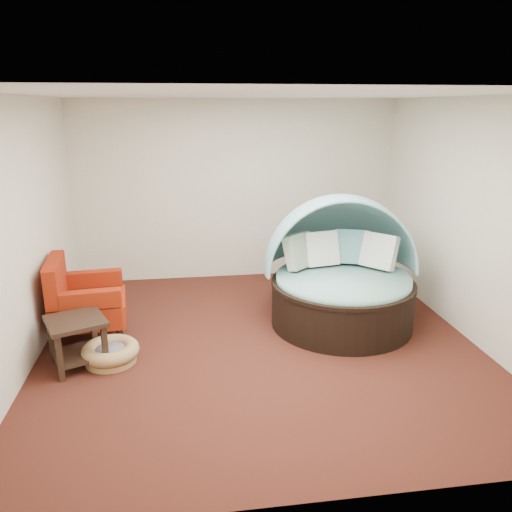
{
  "coord_description": "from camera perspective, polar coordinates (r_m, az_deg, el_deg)",
  "views": [
    {
      "loc": [
        -0.81,
        -5.28,
        2.69
      ],
      "look_at": [
        0.04,
        0.6,
        0.89
      ],
      "focal_mm": 35.0,
      "sensor_mm": 36.0,
      "label": 1
    }
  ],
  "objects": [
    {
      "name": "wall_front",
      "position": [
        3.17,
        7.35,
        -7.33
      ],
      "size": [
        5.0,
        0.0,
        5.0
      ],
      "primitive_type": "plane",
      "rotation": [
        -1.57,
        0.0,
        0.0
      ],
      "color": "beige",
      "rests_on": "floor"
    },
    {
      "name": "pet_basket",
      "position": [
        5.75,
        -16.29,
        -10.54
      ],
      "size": [
        0.76,
        0.76,
        0.22
      ],
      "rotation": [
        0.0,
        0.0,
        0.26
      ],
      "color": "olive",
      "rests_on": "floor"
    },
    {
      "name": "side_table",
      "position": [
        5.68,
        -19.77,
        -8.58
      ],
      "size": [
        0.74,
        0.74,
        0.54
      ],
      "rotation": [
        0.0,
        0.0,
        0.4
      ],
      "color": "black",
      "rests_on": "floor"
    },
    {
      "name": "canopy_daybed",
      "position": [
        6.38,
        9.76,
        -1.03
      ],
      "size": [
        2.02,
        1.93,
        1.64
      ],
      "rotation": [
        0.0,
        0.0,
        -0.08
      ],
      "color": "black",
      "rests_on": "floor"
    },
    {
      "name": "wall_back",
      "position": [
        7.93,
        -2.27,
        7.43
      ],
      "size": [
        5.0,
        0.0,
        5.0
      ],
      "primitive_type": "plane",
      "rotation": [
        1.57,
        0.0,
        0.0
      ],
      "color": "beige",
      "rests_on": "floor"
    },
    {
      "name": "wall_right",
      "position": [
        6.36,
        23.38,
        3.72
      ],
      "size": [
        0.0,
        5.0,
        5.0
      ],
      "primitive_type": "plane",
      "rotation": [
        1.57,
        0.0,
        -1.57
      ],
      "color": "beige",
      "rests_on": "floor"
    },
    {
      "name": "red_armchair",
      "position": [
        6.32,
        -19.18,
        -4.83
      ],
      "size": [
        0.93,
        0.94,
        1.0
      ],
      "rotation": [
        0.0,
        0.0,
        0.1
      ],
      "color": "black",
      "rests_on": "floor"
    },
    {
      "name": "ceiling",
      "position": [
        5.34,
        0.51,
        17.99
      ],
      "size": [
        5.0,
        5.0,
        0.0
      ],
      "primitive_type": "plane",
      "rotation": [
        3.14,
        0.0,
        0.0
      ],
      "color": "white",
      "rests_on": "wall_back"
    },
    {
      "name": "wall_left",
      "position": [
        5.69,
        -25.27,
        2.09
      ],
      "size": [
        0.0,
        5.0,
        5.0
      ],
      "primitive_type": "plane",
      "rotation": [
        1.57,
        0.0,
        1.57
      ],
      "color": "beige",
      "rests_on": "floor"
    },
    {
      "name": "floor",
      "position": [
        5.98,
        0.44,
        -9.92
      ],
      "size": [
        5.0,
        5.0,
        0.0
      ],
      "primitive_type": "plane",
      "color": "#4B1E15",
      "rests_on": "ground"
    }
  ]
}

